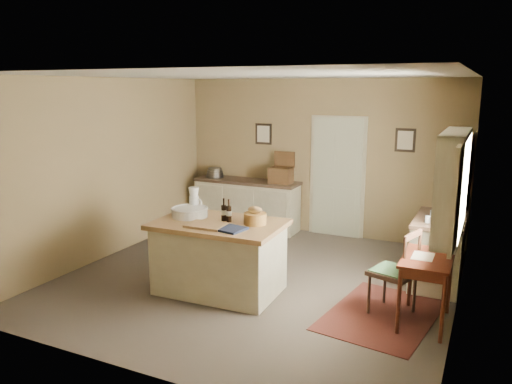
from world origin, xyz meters
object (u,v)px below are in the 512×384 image
Objects in this scene: sideboard at (247,203)px; desk_chair at (393,273)px; work_island at (219,255)px; writing_desk at (427,266)px; shelving_unit at (459,199)px; right_cabinet at (438,250)px.

desk_chair is (3.07, -2.47, 0.01)m from sideboard.
sideboard is at bearing 107.45° from work_island.
work_island is 1.65× the size of desk_chair.
shelving_unit is at bearing 86.37° from writing_desk.
writing_desk is 2.38m from shelving_unit.
right_cabinet is at bearing -20.72° from sideboard.
work_island is 2.91m from sideboard.
desk_chair is 2.37m from shelving_unit.
shelving_unit is (3.59, -0.20, 0.46)m from sideboard.
sideboard is (-0.97, 2.75, -0.00)m from work_island.
right_cabinet is (2.48, 1.45, -0.02)m from work_island.
writing_desk is 0.85× the size of desk_chair.
sideboard is 1.74× the size of right_cabinet.
shelving_unit reaches higher than desk_chair.
shelving_unit reaches higher than right_cabinet.
right_cabinet is 1.21m from shelving_unit.
sideboard is at bearing 176.82° from shelving_unit.
shelving_unit is (0.15, 2.36, 0.28)m from writing_desk.
work_island is at bearing -149.75° from right_cabinet.
desk_chair is at bearing -107.63° from right_cabinet.
work_island is 3.69m from shelving_unit.
right_cabinet is at bearing 90.01° from writing_desk.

